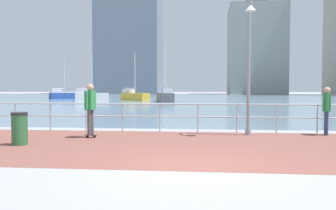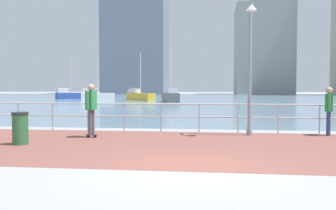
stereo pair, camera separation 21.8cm
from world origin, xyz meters
The scene contains 14 objects.
ground centered at (0.00, 40.00, 0.00)m, with size 220.00×220.00×0.00m, color #9E9EA3.
brick_paving centered at (0.00, 2.56, 0.00)m, with size 28.00×6.25×0.01m, color brown.
harbor_water centered at (0.00, 50.69, 0.00)m, with size 180.00×88.00×0.00m, color #6B899E.
waterfront_railing centered at (0.00, 5.69, 0.73)m, with size 25.25×0.06×1.05m.
lamppost centered at (1.72, 4.92, 2.77)m, with size 0.36×0.82×5.02m.
skateboarder centered at (-3.45, 3.92, 1.05)m, with size 0.41×0.56×1.75m.
bystander centered at (4.39, 5.34, 0.97)m, with size 0.32×0.56×1.66m.
trash_bin centered at (-4.96, 2.21, 0.47)m, with size 0.46×0.46×0.93m.
sailboat_teal centered at (-15.20, 40.08, 0.60)m, with size 4.65×2.78×6.25m.
sailboat_red centered at (-20.95, 44.79, 0.58)m, with size 4.14×3.83×6.06m.
sailboat_yellow centered at (-9.15, 39.75, 0.60)m, with size 4.37×3.91×6.32m.
sailboat_blue centered at (-4.45, 34.90, 0.66)m, with size 2.67×5.12×6.88m.
tower_beige centered at (14.17, 94.72, 12.14)m, with size 14.85×14.77×25.94m.
tower_concrete centered at (-21.28, 94.11, 21.82)m, with size 17.53×13.27×45.30m.
Camera 1 is at (0.26, -7.44, 1.61)m, focal length 38.53 mm.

